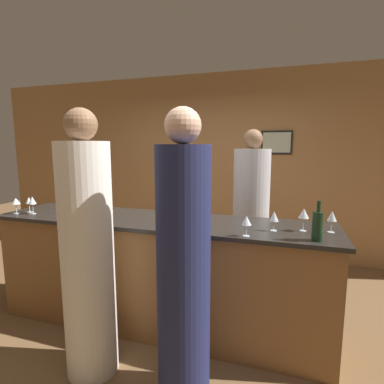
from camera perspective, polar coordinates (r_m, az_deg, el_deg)
name	(u,v)px	position (r m, az deg, el deg)	size (l,w,h in m)	color
ground_plane	(159,323)	(3.17, -6.22, -23.52)	(14.00, 14.00, 0.00)	brown
back_wall	(214,165)	(4.76, 4.26, 5.12)	(8.00, 0.08, 2.80)	#A37547
bar_counter	(159,272)	(2.93, -6.39, -14.92)	(3.12, 0.72, 1.03)	brown
bartender	(250,222)	(3.39, 11.08, -5.59)	(0.39, 0.39, 1.87)	#B2B2B7
guest_0	(183,269)	(2.00, -1.64, -14.47)	(0.35, 0.35, 1.92)	#1E234C
guest_1	(88,256)	(2.33, -19.24, -11.40)	(0.37, 0.37, 1.94)	silver
wine_bottle_0	(318,226)	(2.27, 22.80, -5.92)	(0.07, 0.07, 0.29)	black
wine_glass_0	(32,201)	(3.33, -28.13, -1.50)	(0.07, 0.07, 0.17)	silver
wine_glass_1	(304,214)	(2.49, 20.52, -3.93)	(0.08, 0.08, 0.18)	silver
wine_glass_2	(246,221)	(2.23, 10.34, -5.48)	(0.07, 0.07, 0.15)	silver
wine_glass_3	(29,201)	(3.43, -28.65, -1.52)	(0.06, 0.06, 0.15)	silver
wine_glass_4	(274,217)	(2.42, 15.36, -4.57)	(0.07, 0.07, 0.16)	silver
wine_glass_5	(16,202)	(3.42, -30.55, -1.57)	(0.08, 0.08, 0.16)	silver
wine_glass_6	(189,211)	(2.47, -0.62, -3.69)	(0.07, 0.07, 0.16)	silver
wine_glass_7	(332,217)	(2.53, 25.11, -4.27)	(0.07, 0.07, 0.17)	silver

